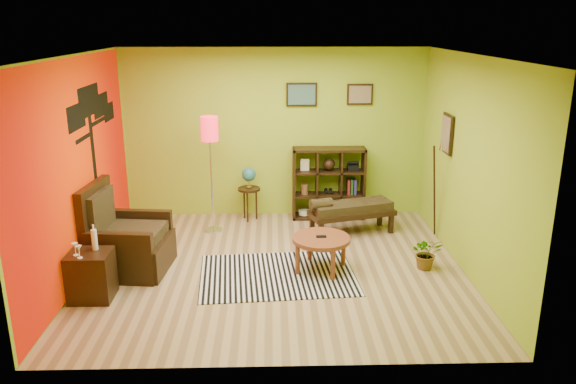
{
  "coord_description": "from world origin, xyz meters",
  "views": [
    {
      "loc": [
        -0.03,
        -6.94,
        3.19
      ],
      "look_at": [
        0.17,
        0.08,
        1.05
      ],
      "focal_mm": 35.0,
      "sensor_mm": 36.0,
      "label": 1
    }
  ],
  "objects_px": {
    "cube_shelf": "(329,183)",
    "bench": "(350,209)",
    "side_cabinet": "(91,275)",
    "floor_lamp": "(210,139)",
    "globe_table": "(249,180)",
    "potted_plant": "(426,256)",
    "coffee_table": "(321,242)",
    "armchair": "(125,244)"
  },
  "relations": [
    {
      "from": "armchair",
      "to": "floor_lamp",
      "type": "xyz_separation_m",
      "value": [
        1.02,
        1.4,
        1.12
      ]
    },
    {
      "from": "side_cabinet",
      "to": "potted_plant",
      "type": "bearing_deg",
      "value": 9.85
    },
    {
      "from": "globe_table",
      "to": "potted_plant",
      "type": "relative_size",
      "value": 2.03
    },
    {
      "from": "globe_table",
      "to": "bench",
      "type": "bearing_deg",
      "value": -22.84
    },
    {
      "from": "armchair",
      "to": "side_cabinet",
      "type": "bearing_deg",
      "value": -103.97
    },
    {
      "from": "coffee_table",
      "to": "side_cabinet",
      "type": "bearing_deg",
      "value": -165.65
    },
    {
      "from": "side_cabinet",
      "to": "bench",
      "type": "distance_m",
      "value": 3.94
    },
    {
      "from": "side_cabinet",
      "to": "bench",
      "type": "relative_size",
      "value": 0.64
    },
    {
      "from": "coffee_table",
      "to": "armchair",
      "type": "relative_size",
      "value": 0.65
    },
    {
      "from": "coffee_table",
      "to": "potted_plant",
      "type": "height_order",
      "value": "coffee_table"
    },
    {
      "from": "coffee_table",
      "to": "side_cabinet",
      "type": "relative_size",
      "value": 0.85
    },
    {
      "from": "floor_lamp",
      "to": "potted_plant",
      "type": "xyz_separation_m",
      "value": [
        3.0,
        -1.49,
        -1.31
      ]
    },
    {
      "from": "globe_table",
      "to": "potted_plant",
      "type": "bearing_deg",
      "value": -39.23
    },
    {
      "from": "armchair",
      "to": "globe_table",
      "type": "relative_size",
      "value": 1.31
    },
    {
      "from": "floor_lamp",
      "to": "globe_table",
      "type": "bearing_deg",
      "value": 42.57
    },
    {
      "from": "side_cabinet",
      "to": "potted_plant",
      "type": "distance_m",
      "value": 4.29
    },
    {
      "from": "bench",
      "to": "side_cabinet",
      "type": "bearing_deg",
      "value": -148.48
    },
    {
      "from": "coffee_table",
      "to": "globe_table",
      "type": "xyz_separation_m",
      "value": [
        -1.02,
        2.01,
        0.28
      ]
    },
    {
      "from": "floor_lamp",
      "to": "coffee_table",
      "type": "bearing_deg",
      "value": -43.58
    },
    {
      "from": "coffee_table",
      "to": "potted_plant",
      "type": "xyz_separation_m",
      "value": [
        1.42,
        0.02,
        -0.23
      ]
    },
    {
      "from": "cube_shelf",
      "to": "bench",
      "type": "relative_size",
      "value": 0.85
    },
    {
      "from": "coffee_table",
      "to": "globe_table",
      "type": "distance_m",
      "value": 2.27
    },
    {
      "from": "floor_lamp",
      "to": "globe_table",
      "type": "distance_m",
      "value": 1.09
    },
    {
      "from": "floor_lamp",
      "to": "armchair",
      "type": "bearing_deg",
      "value": -126.02
    },
    {
      "from": "armchair",
      "to": "side_cabinet",
      "type": "relative_size",
      "value": 1.31
    },
    {
      "from": "floor_lamp",
      "to": "cube_shelf",
      "type": "relative_size",
      "value": 1.52
    },
    {
      "from": "globe_table",
      "to": "cube_shelf",
      "type": "relative_size",
      "value": 0.75
    },
    {
      "from": "coffee_table",
      "to": "bench",
      "type": "height_order",
      "value": "bench"
    },
    {
      "from": "potted_plant",
      "to": "floor_lamp",
      "type": "bearing_deg",
      "value": 153.63
    },
    {
      "from": "armchair",
      "to": "globe_table",
      "type": "xyz_separation_m",
      "value": [
        1.57,
        1.91,
        0.33
      ]
    },
    {
      "from": "floor_lamp",
      "to": "side_cabinet",
      "type": "bearing_deg",
      "value": -118.85
    },
    {
      "from": "floor_lamp",
      "to": "bench",
      "type": "xyz_separation_m",
      "value": [
        2.14,
        -0.16,
        -1.09
      ]
    },
    {
      "from": "cube_shelf",
      "to": "potted_plant",
      "type": "bearing_deg",
      "value": -62.05
    },
    {
      "from": "armchair",
      "to": "bench",
      "type": "bearing_deg",
      "value": 21.5
    },
    {
      "from": "armchair",
      "to": "bench",
      "type": "height_order",
      "value": "armchair"
    },
    {
      "from": "side_cabinet",
      "to": "floor_lamp",
      "type": "relative_size",
      "value": 0.49
    },
    {
      "from": "cube_shelf",
      "to": "potted_plant",
      "type": "distance_m",
      "value": 2.4
    },
    {
      "from": "cube_shelf",
      "to": "coffee_table",
      "type": "bearing_deg",
      "value": -98.46
    },
    {
      "from": "globe_table",
      "to": "floor_lamp",
      "type": "bearing_deg",
      "value": -137.43
    },
    {
      "from": "globe_table",
      "to": "potted_plant",
      "type": "distance_m",
      "value": 3.2
    },
    {
      "from": "bench",
      "to": "potted_plant",
      "type": "distance_m",
      "value": 1.6
    },
    {
      "from": "coffee_table",
      "to": "bench",
      "type": "xyz_separation_m",
      "value": [
        0.56,
        1.34,
        -0.01
      ]
    }
  ]
}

